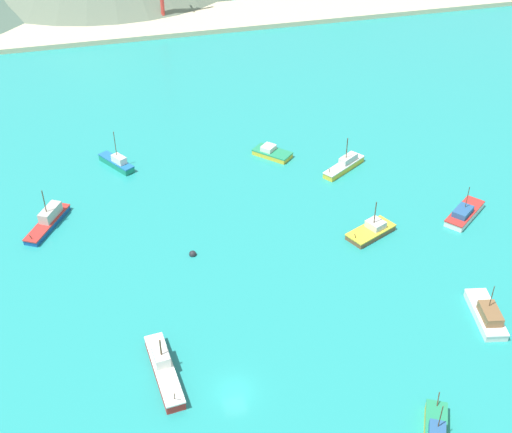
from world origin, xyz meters
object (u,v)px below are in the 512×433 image
at_px(fishing_boat_8, 372,230).
at_px(fishing_boat_9, 345,165).
at_px(fishing_boat_1, 464,213).
at_px(fishing_boat_2, 117,162).
at_px(fishing_boat_7, 164,368).
at_px(fishing_boat_5, 272,153).
at_px(fishing_boat_0, 49,220).
at_px(buoy_1, 193,254).
at_px(fishing_boat_3, 487,314).

relative_size(fishing_boat_8, fishing_boat_9, 0.93).
height_order(fishing_boat_1, fishing_boat_2, fishing_boat_2).
relative_size(fishing_boat_1, fishing_boat_7, 0.77).
bearing_deg(fishing_boat_1, fishing_boat_9, 124.39).
bearing_deg(fishing_boat_7, fishing_boat_5, 59.71).
xyz_separation_m(fishing_boat_0, fishing_boat_8, (45.85, -14.97, -0.24)).
bearing_deg(fishing_boat_2, buoy_1, -73.89).
relative_size(fishing_boat_0, fishing_boat_5, 1.40).
bearing_deg(fishing_boat_3, fishing_boat_2, 129.50).
bearing_deg(fishing_boat_8, fishing_boat_5, 106.46).
bearing_deg(fishing_boat_9, fishing_boat_7, -134.89).
relative_size(fishing_boat_2, fishing_boat_7, 0.68).
distance_m(fishing_boat_0, buoy_1, 23.34).
bearing_deg(buoy_1, fishing_boat_5, 51.92).
height_order(fishing_boat_1, fishing_boat_9, fishing_boat_9).
height_order(fishing_boat_3, fishing_boat_7, fishing_boat_3).
relative_size(fishing_boat_5, fishing_boat_9, 0.79).
xyz_separation_m(fishing_boat_1, fishing_boat_2, (-49.66, 29.17, 0.08)).
relative_size(fishing_boat_1, fishing_boat_2, 1.13).
xyz_separation_m(fishing_boat_1, fishing_boat_3, (-8.63, -20.59, 0.10)).
distance_m(fishing_boat_3, fishing_boat_5, 48.49).
bearing_deg(fishing_boat_3, fishing_boat_1, 67.25).
height_order(fishing_boat_3, buoy_1, fishing_boat_3).
distance_m(fishing_boat_0, fishing_boat_1, 62.95).
distance_m(fishing_boat_5, fishing_boat_8, 27.10).
distance_m(fishing_boat_2, fishing_boat_3, 64.49).
bearing_deg(fishing_boat_0, fishing_boat_3, -33.86).
bearing_deg(fishing_boat_9, fishing_boat_8, -99.35).
bearing_deg(fishing_boat_1, fishing_boat_8, -178.96).
distance_m(fishing_boat_2, buoy_1, 28.47).
bearing_deg(fishing_boat_8, fishing_boat_9, 80.65).
relative_size(fishing_boat_0, fishing_boat_1, 1.14).
bearing_deg(fishing_boat_7, fishing_boat_2, 90.75).
height_order(fishing_boat_7, buoy_1, fishing_boat_7).
bearing_deg(fishing_boat_0, fishing_boat_9, 3.93).
xyz_separation_m(fishing_boat_8, fishing_boat_9, (3.02, 18.33, 0.15)).
xyz_separation_m(fishing_boat_2, fishing_boat_7, (0.62, -47.94, 0.11)).
xyz_separation_m(fishing_boat_0, fishing_boat_1, (61.22, -14.69, -0.16)).
relative_size(fishing_boat_0, fishing_boat_3, 1.10).
relative_size(fishing_boat_7, buoy_1, 10.78).
bearing_deg(fishing_boat_0, buoy_1, -33.45).
bearing_deg(fishing_boat_9, fishing_boat_2, 163.39).
xyz_separation_m(fishing_boat_3, buoy_1, (-33.12, 22.42, -0.68)).
height_order(fishing_boat_1, buoy_1, fishing_boat_1).
bearing_deg(fishing_boat_9, fishing_boat_1, -55.61).
xyz_separation_m(fishing_boat_5, fishing_boat_7, (-25.98, -44.48, 0.32)).
bearing_deg(fishing_boat_9, fishing_boat_5, 144.39).
bearing_deg(fishing_boat_8, fishing_boat_1, 1.04).
distance_m(fishing_boat_5, fishing_boat_7, 51.51).
xyz_separation_m(fishing_boat_3, fishing_boat_5, (-14.42, 46.30, -0.23)).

